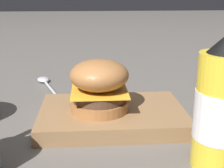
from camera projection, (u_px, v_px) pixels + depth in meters
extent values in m
plane|color=#5B5651|center=(108.00, 139.00, 0.54)|extent=(6.00, 6.00, 0.00)
cube|color=olive|center=(112.00, 115.00, 0.61)|extent=(0.28, 0.19, 0.03)
cylinder|color=#9E6638|center=(100.00, 105.00, 0.59)|extent=(0.11, 0.11, 0.02)
cylinder|color=#4C3323|center=(99.00, 96.00, 0.59)|extent=(0.10, 0.10, 0.02)
cube|color=gold|center=(99.00, 91.00, 0.59)|extent=(0.10, 0.10, 0.00)
ellipsoid|color=#9E6638|center=(99.00, 75.00, 0.58)|extent=(0.11, 0.11, 0.06)
cylinder|color=yellow|center=(221.00, 112.00, 0.44)|extent=(0.08, 0.08, 0.17)
cylinder|color=silver|center=(221.00, 114.00, 0.44)|extent=(0.08, 0.08, 0.07)
cylinder|color=#B2B2B7|center=(51.00, 89.00, 0.79)|extent=(0.05, 0.13, 0.01)
ellipsoid|color=#B2B2B7|center=(43.00, 80.00, 0.87)|extent=(0.05, 0.05, 0.01)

